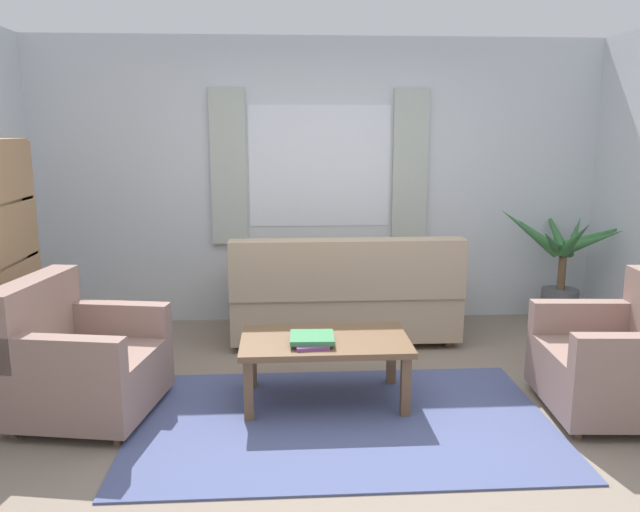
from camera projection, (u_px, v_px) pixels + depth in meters
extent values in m
plane|color=gray|center=(342.00, 422.00, 3.90)|extent=(6.24, 6.24, 0.00)
cube|color=silver|center=(319.00, 182.00, 5.85)|extent=(5.32, 0.12, 2.60)
cube|color=white|center=(320.00, 166.00, 5.76)|extent=(1.30, 0.01, 1.10)
cube|color=#B2BCB2|center=(229.00, 167.00, 5.68)|extent=(0.32, 0.06, 1.40)
cube|color=#B2BCB2|center=(410.00, 166.00, 5.78)|extent=(0.32, 0.06, 1.40)
cube|color=#4C5684|center=(342.00, 421.00, 3.90)|extent=(2.58, 1.60, 0.01)
cube|color=tan|center=(343.00, 309.00, 5.46)|extent=(1.90, 0.80, 0.38)
cube|color=tan|center=(348.00, 269.00, 5.06)|extent=(1.90, 0.20, 0.48)
cube|color=tan|center=(443.00, 273.00, 5.45)|extent=(0.16, 0.80, 0.24)
cube|color=tan|center=(242.00, 276.00, 5.35)|extent=(0.16, 0.80, 0.24)
cylinder|color=brown|center=(431.00, 321.00, 5.85)|extent=(0.06, 0.06, 0.06)
cylinder|color=brown|center=(248.00, 325.00, 5.75)|extent=(0.06, 0.06, 0.06)
cylinder|color=brown|center=(448.00, 343.00, 5.26)|extent=(0.06, 0.06, 0.06)
cylinder|color=brown|center=(244.00, 347.00, 5.16)|extent=(0.06, 0.06, 0.06)
cube|color=gray|center=(90.00, 379.00, 3.95)|extent=(0.93, 0.97, 0.36)
cube|color=gray|center=(34.00, 315.00, 3.91)|extent=(0.32, 0.86, 0.46)
cube|color=gray|center=(56.00, 356.00, 3.55)|extent=(0.81, 0.26, 0.22)
cube|color=gray|center=(111.00, 318.00, 4.25)|extent=(0.81, 0.26, 0.22)
cylinder|color=brown|center=(117.00, 439.00, 3.63)|extent=(0.05, 0.05, 0.06)
cylinder|color=brown|center=(160.00, 391.00, 4.29)|extent=(0.05, 0.05, 0.06)
cylinder|color=brown|center=(13.00, 433.00, 3.70)|extent=(0.05, 0.05, 0.06)
cylinder|color=brown|center=(71.00, 387.00, 4.36)|extent=(0.05, 0.05, 0.06)
cube|color=gray|center=(609.00, 377.00, 3.99)|extent=(0.85, 0.89, 0.36)
cube|color=gray|center=(590.00, 317.00, 4.28)|extent=(0.81, 0.17, 0.22)
cylinder|color=brown|center=(539.00, 387.00, 4.36)|extent=(0.05, 0.05, 0.06)
cylinder|color=brown|center=(578.00, 433.00, 3.70)|extent=(0.05, 0.05, 0.06)
cylinder|color=brown|center=(631.00, 387.00, 4.36)|extent=(0.05, 0.05, 0.06)
cube|color=brown|center=(325.00, 341.00, 4.12)|extent=(1.10, 0.64, 0.04)
cube|color=brown|center=(249.00, 391.00, 3.88)|extent=(0.06, 0.06, 0.40)
cube|color=brown|center=(406.00, 387.00, 3.94)|extent=(0.06, 0.06, 0.40)
cube|color=brown|center=(252.00, 360.00, 4.39)|extent=(0.06, 0.06, 0.40)
cube|color=brown|center=(391.00, 357.00, 4.45)|extent=(0.06, 0.06, 0.40)
cube|color=#7F478C|center=(310.00, 342.00, 4.00)|extent=(0.24, 0.30, 0.02)
cube|color=#387F4C|center=(312.00, 337.00, 4.01)|extent=(0.29, 0.27, 0.03)
cylinder|color=#56565B|center=(559.00, 308.00, 5.75)|extent=(0.33, 0.33, 0.36)
cylinder|color=brown|center=(562.00, 273.00, 5.69)|extent=(0.07, 0.07, 0.30)
cone|color=#38753D|center=(598.00, 235.00, 5.59)|extent=(0.58, 0.22, 0.30)
cone|color=#38753D|center=(575.00, 235.00, 5.80)|extent=(0.36, 0.38, 0.41)
cone|color=#38753D|center=(553.00, 227.00, 5.93)|extent=(0.14, 0.60, 0.42)
cone|color=#38753D|center=(537.00, 235.00, 5.78)|extent=(0.39, 0.41, 0.37)
cone|color=#38753D|center=(529.00, 231.00, 5.57)|extent=(0.61, 0.14, 0.48)
cone|color=#38753D|center=(552.00, 242.00, 5.47)|extent=(0.39, 0.38, 0.34)
cone|color=#38753D|center=(576.00, 239.00, 5.31)|extent=(0.16, 0.58, 0.43)
cone|color=#38753D|center=(595.00, 240.00, 5.48)|extent=(0.42, 0.42, 0.34)
cube|color=#A87F56|center=(19.00, 253.00, 4.84)|extent=(0.30, 0.04, 1.70)
cube|color=#A87F56|center=(13.00, 265.00, 4.40)|extent=(0.02, 0.90, 1.70)
cube|color=#A87F56|center=(5.00, 378.00, 4.56)|extent=(0.30, 0.86, 0.02)
cube|color=#B23833|center=(12.00, 241.00, 4.72)|extent=(0.26, 0.07, 0.19)
cube|color=gold|center=(8.00, 240.00, 4.64)|extent=(0.25, 0.06, 0.22)
cube|color=#5B8E93|center=(3.00, 238.00, 4.56)|extent=(0.23, 0.08, 0.28)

